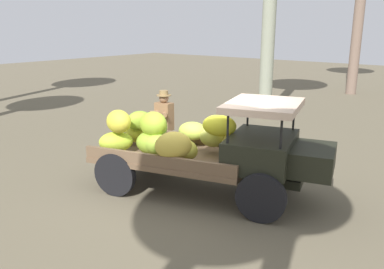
{
  "coord_description": "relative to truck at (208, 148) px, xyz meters",
  "views": [
    {
      "loc": [
        4.17,
        -5.55,
        3.14
      ],
      "look_at": [
        -0.38,
        0.15,
        1.14
      ],
      "focal_mm": 37.01,
      "sensor_mm": 36.0,
      "label": 1
    }
  ],
  "objects": [
    {
      "name": "loose_banana_bunch",
      "position": [
        -1.15,
        2.39,
        -0.78
      ],
      "size": [
        0.67,
        0.51,
        0.3
      ],
      "primitive_type": "ellipsoid",
      "rotation": [
        0.0,
        -0.02,
        2.92
      ],
      "color": "gold",
      "rests_on": "ground"
    },
    {
      "name": "farmer",
      "position": [
        -1.89,
        0.85,
        0.05
      ],
      "size": [
        0.53,
        0.47,
        1.72
      ],
      "rotation": [
        0.0,
        0.0,
        -1.5
      ],
      "color": "#7F6C4E",
      "rests_on": "ground"
    },
    {
      "name": "truck",
      "position": [
        0.0,
        0.0,
        0.0
      ],
      "size": [
        4.66,
        2.72,
        1.86
      ],
      "rotation": [
        0.0,
        0.0,
        0.28
      ],
      "color": "black",
      "rests_on": "ground"
    },
    {
      "name": "ground_plane",
      "position": [
        0.04,
        -0.2,
        -0.93
      ],
      "size": [
        60.0,
        60.0,
        0.0
      ],
      "primitive_type": "plane",
      "color": "brown"
    }
  ]
}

